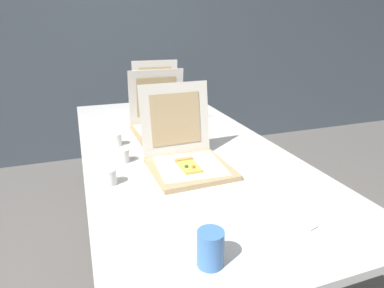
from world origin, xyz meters
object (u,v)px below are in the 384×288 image
at_px(cup_white_near_left, 109,177).
at_px(napkin_pile, 286,226).
at_px(table, 179,153).
at_px(cup_white_near_center, 123,156).
at_px(pizza_box_front, 187,157).
at_px(cup_white_mid, 116,140).
at_px(pizza_box_back, 159,105).
at_px(cup_printed_front, 210,248).
at_px(pizza_box_middle, 162,124).

bearing_deg(cup_white_near_left, napkin_pile, -44.36).
height_order(table, cup_white_near_center, cup_white_near_center).
bearing_deg(pizza_box_front, cup_white_mid, 122.05).
relative_size(pizza_box_back, cup_white_near_center, 5.56).
relative_size(pizza_box_front, napkin_pile, 2.04).
relative_size(cup_white_near_left, cup_printed_front, 0.62).
distance_m(pizza_box_front, cup_white_near_center, 0.31).
height_order(pizza_box_front, cup_printed_front, pizza_box_front).
xyz_separation_m(table, cup_white_near_left, (-0.40, -0.34, 0.08)).
bearing_deg(cup_white_mid, cup_printed_front, -83.23).
bearing_deg(pizza_box_middle, napkin_pile, -83.89).
distance_m(pizza_box_front, pizza_box_middle, 0.53).
bearing_deg(pizza_box_back, cup_white_near_left, -112.48).
height_order(cup_white_mid, napkin_pile, cup_white_mid).
height_order(cup_white_mid, cup_printed_front, cup_printed_front).
bearing_deg(pizza_box_back, cup_printed_front, -97.38).
distance_m(table, cup_printed_front, 0.93).
xyz_separation_m(cup_white_near_center, cup_white_near_left, (-0.08, -0.21, 0.00)).
xyz_separation_m(pizza_box_front, cup_printed_front, (-0.14, -0.62, 0.00)).
distance_m(cup_white_mid, napkin_pile, 1.03).
bearing_deg(table, cup_white_mid, 161.03).
height_order(pizza_box_front, cup_white_near_center, pizza_box_front).
bearing_deg(napkin_pile, pizza_box_back, 91.25).
relative_size(pizza_box_front, pizza_box_back, 1.12).
distance_m(cup_white_near_left, cup_printed_front, 0.61).
bearing_deg(pizza_box_middle, table, -85.01).
bearing_deg(pizza_box_back, cup_white_mid, -121.34).
relative_size(table, cup_white_mid, 33.19).
xyz_separation_m(table, napkin_pile, (0.11, -0.83, 0.05)).
relative_size(table, pizza_box_front, 5.35).
relative_size(cup_white_mid, cup_white_near_left, 1.00).
xyz_separation_m(pizza_box_middle, cup_white_mid, (-0.29, -0.14, -0.02)).
distance_m(pizza_box_back, cup_printed_front, 1.62).
distance_m(pizza_box_middle, napkin_pile, 1.08).
xyz_separation_m(pizza_box_back, cup_white_near_center, (-0.39, -0.82, -0.02)).
height_order(pizza_box_back, cup_white_near_left, pizza_box_back).
distance_m(pizza_box_middle, cup_white_near_center, 0.47).
relative_size(pizza_box_front, cup_white_mid, 6.21).
relative_size(pizza_box_back, cup_white_near_left, 5.56).
bearing_deg(table, pizza_box_back, 84.01).
relative_size(pizza_box_middle, napkin_pile, 1.82).
bearing_deg(napkin_pile, cup_white_mid, 114.10).
height_order(cup_white_near_center, cup_printed_front, cup_printed_front).
bearing_deg(pizza_box_front, cup_white_near_center, 147.58).
bearing_deg(pizza_box_middle, cup_white_near_left, -123.47).
bearing_deg(cup_white_near_center, table, 22.48).
bearing_deg(cup_white_near_center, cup_white_mid, 90.09).
bearing_deg(cup_white_near_left, pizza_box_front, 8.49).
height_order(pizza_box_middle, napkin_pile, pizza_box_middle).
bearing_deg(pizza_box_front, napkin_pile, -75.82).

